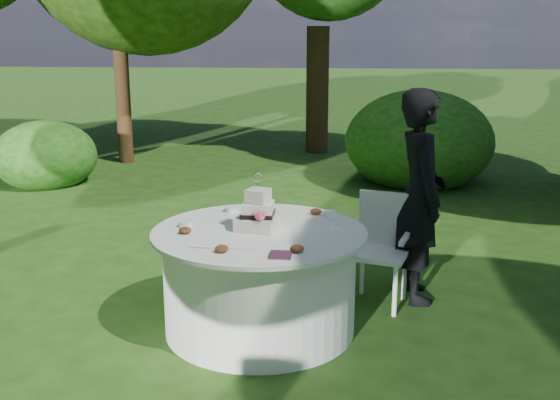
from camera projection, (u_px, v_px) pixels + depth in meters
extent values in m
plane|color=#1F390F|center=(260.00, 329.00, 4.91)|extent=(80.00, 80.00, 0.00)
cube|color=#471E39|center=(281.00, 255.00, 4.17)|extent=(0.14, 0.14, 0.02)
ellipsoid|color=white|center=(221.00, 247.00, 4.34)|extent=(0.48, 0.07, 0.01)
imported|color=black|center=(420.00, 196.00, 5.30)|extent=(0.51, 0.69, 1.74)
cylinder|color=white|center=(260.00, 282.00, 4.82)|extent=(1.40, 1.40, 0.74)
cylinder|color=silver|center=(259.00, 232.00, 4.73)|extent=(1.56, 1.56, 0.03)
cube|color=white|center=(258.00, 222.00, 4.75)|extent=(0.34, 0.34, 0.09)
cube|color=white|center=(258.00, 209.00, 4.72)|extent=(0.22, 0.22, 0.09)
cube|color=white|center=(258.00, 195.00, 4.70)|extent=(0.19, 0.19, 0.09)
cube|color=black|center=(258.00, 214.00, 4.73)|extent=(0.23, 0.23, 0.03)
sphere|color=#F5487E|center=(260.00, 216.00, 4.60)|extent=(0.08, 0.08, 0.08)
cylinder|color=silver|center=(258.00, 185.00, 4.68)|extent=(0.01, 0.01, 0.05)
torus|color=white|center=(258.00, 177.00, 4.67)|extent=(0.07, 0.02, 0.07)
cube|color=white|center=(379.00, 253.00, 5.25)|extent=(0.55, 0.55, 0.04)
cube|color=silver|center=(386.00, 218.00, 5.37)|extent=(0.44, 0.16, 0.44)
cylinder|color=white|center=(350.00, 285.00, 5.21)|extent=(0.04, 0.04, 0.42)
cylinder|color=white|center=(395.00, 291.00, 5.08)|extent=(0.04, 0.04, 0.42)
cylinder|color=silver|center=(362.00, 270.00, 5.53)|extent=(0.04, 0.04, 0.42)
cylinder|color=white|center=(404.00, 276.00, 5.40)|extent=(0.04, 0.04, 0.42)
cube|color=white|center=(354.00, 231.00, 5.29)|extent=(0.15, 0.39, 0.04)
cube|color=silver|center=(406.00, 237.00, 5.13)|extent=(0.15, 0.39, 0.04)
cylinder|color=white|center=(231.00, 209.00, 5.22)|extent=(0.10, 0.10, 0.04)
cylinder|color=white|center=(185.00, 224.00, 4.80)|extent=(0.10, 0.10, 0.04)
cylinder|color=white|center=(335.00, 225.00, 4.77)|extent=(0.10, 0.10, 0.04)
cylinder|color=white|center=(330.00, 214.00, 5.09)|extent=(0.10, 0.10, 0.04)
ellipsoid|color=#562D16|center=(297.00, 249.00, 4.24)|extent=(0.09, 0.09, 0.05)
ellipsoid|color=#562D16|center=(185.00, 230.00, 4.64)|extent=(0.09, 0.09, 0.05)
ellipsoid|color=#562D16|center=(222.00, 249.00, 4.24)|extent=(0.09, 0.09, 0.05)
ellipsoid|color=#562D16|center=(316.00, 211.00, 5.13)|extent=(0.09, 0.09, 0.05)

